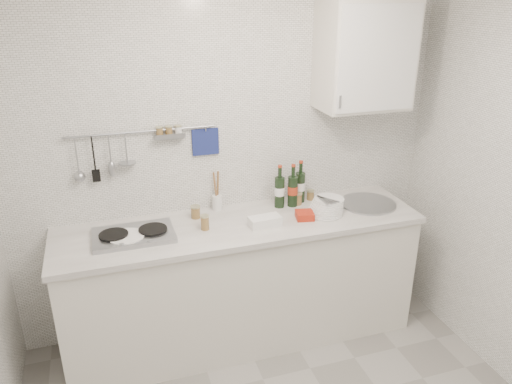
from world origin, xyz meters
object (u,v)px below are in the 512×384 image
plate_stack_sink (327,206)px  wine_bottles (291,184)px  plate_stack_hob (126,239)px  wall_cabinet (365,56)px  utensil_crock (217,200)px

plate_stack_sink → wine_bottles: 0.30m
plate_stack_hob → wall_cabinet: bearing=5.5°
wall_cabinet → plate_stack_sink: bearing=-151.6°
wall_cabinet → wine_bottles: (-0.48, 0.05, -0.87)m
plate_stack_hob → utensil_crock: 0.71m
wall_cabinet → plate_stack_hob: bearing=-174.5°
wall_cabinet → plate_stack_hob: (-1.65, -0.16, -1.01)m
plate_stack_sink → utensil_crock: 0.76m
utensil_crock → wine_bottles: bearing=-8.8°
plate_stack_hob → plate_stack_sink: (1.36, -0.00, 0.03)m
utensil_crock → wall_cabinet: bearing=-7.4°
wine_bottles → wall_cabinet: bearing=-5.9°
plate_stack_hob → plate_stack_sink: size_ratio=0.89×
plate_stack_hob → plate_stack_sink: bearing=-0.1°
wall_cabinet → utensil_crock: (-1.00, 0.13, -0.96)m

